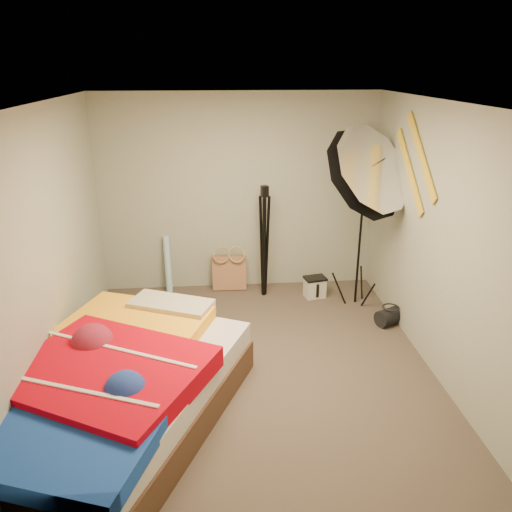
{
  "coord_description": "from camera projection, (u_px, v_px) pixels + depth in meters",
  "views": [
    {
      "loc": [
        -0.31,
        -4.15,
        2.8
      ],
      "look_at": [
        0.1,
        0.6,
        0.95
      ],
      "focal_mm": 35.0,
      "sensor_mm": 36.0,
      "label": 1
    }
  ],
  "objects": [
    {
      "name": "floor",
      "position": [
        251.0,
        368.0,
        4.89
      ],
      "size": [
        4.0,
        4.0,
        0.0
      ],
      "primitive_type": "plane",
      "color": "#50463B",
      "rests_on": "ground"
    },
    {
      "name": "ceiling",
      "position": [
        250.0,
        103.0,
        3.99
      ],
      "size": [
        4.0,
        4.0,
        0.0
      ],
      "primitive_type": "plane",
      "rotation": [
        3.14,
        0.0,
        0.0
      ],
      "color": "silver",
      "rests_on": "wall_back"
    },
    {
      "name": "wall_back",
      "position": [
        239.0,
        194.0,
        6.3
      ],
      "size": [
        3.5,
        0.0,
        3.5
      ],
      "primitive_type": "plane",
      "rotation": [
        1.57,
        0.0,
        0.0
      ],
      "color": "#969E8D",
      "rests_on": "floor"
    },
    {
      "name": "wall_front",
      "position": [
        280.0,
        383.0,
        2.59
      ],
      "size": [
        3.5,
        0.0,
        3.5
      ],
      "primitive_type": "plane",
      "rotation": [
        -1.57,
        0.0,
        0.0
      ],
      "color": "#969E8D",
      "rests_on": "floor"
    },
    {
      "name": "wall_left",
      "position": [
        49.0,
        255.0,
        4.3
      ],
      "size": [
        0.0,
        4.0,
        4.0
      ],
      "primitive_type": "plane",
      "rotation": [
        1.57,
        0.0,
        1.57
      ],
      "color": "#969E8D",
      "rests_on": "floor"
    },
    {
      "name": "wall_right",
      "position": [
        440.0,
        243.0,
        4.58
      ],
      "size": [
        0.0,
        4.0,
        4.0
      ],
      "primitive_type": "plane",
      "rotation": [
        1.57,
        0.0,
        -1.57
      ],
      "color": "#969E8D",
      "rests_on": "floor"
    },
    {
      "name": "tote_bag",
      "position": [
        229.0,
        273.0,
        6.57
      ],
      "size": [
        0.45,
        0.2,
        0.46
      ],
      "primitive_type": "cube",
      "rotation": [
        -0.14,
        0.0,
        -0.01
      ],
      "color": "tan",
      "rests_on": "floor"
    },
    {
      "name": "wrapping_roll",
      "position": [
        168.0,
        264.0,
        6.45
      ],
      "size": [
        0.11,
        0.22,
        0.73
      ],
      "primitive_type": "cylinder",
      "rotation": [
        -0.17,
        0.0,
        0.15
      ],
      "color": "#58ABD1",
      "rests_on": "floor"
    },
    {
      "name": "camera_case",
      "position": [
        315.0,
        288.0,
        6.35
      ],
      "size": [
        0.28,
        0.22,
        0.25
      ],
      "primitive_type": "cube",
      "rotation": [
        0.0,
        0.0,
        0.19
      ],
      "color": "beige",
      "rests_on": "floor"
    },
    {
      "name": "duffel_bag",
      "position": [
        390.0,
        316.0,
        5.7
      ],
      "size": [
        0.37,
        0.32,
        0.19
      ],
      "primitive_type": "cylinder",
      "rotation": [
        0.0,
        1.57,
        0.47
      ],
      "color": "black",
      "rests_on": "floor"
    },
    {
      "name": "wall_stripe_upper",
      "position": [
        421.0,
        156.0,
        4.89
      ],
      "size": [
        0.02,
        0.91,
        0.78
      ],
      "primitive_type": "cube",
      "rotation": [
        0.7,
        0.0,
        0.0
      ],
      "color": "gold",
      "rests_on": "wall_right"
    },
    {
      "name": "wall_stripe_lower",
      "position": [
        410.0,
        171.0,
        5.19
      ],
      "size": [
        0.02,
        0.91,
        0.78
      ],
      "primitive_type": "cube",
      "rotation": [
        0.7,
        0.0,
        0.0
      ],
      "color": "gold",
      "rests_on": "wall_right"
    },
    {
      "name": "bed",
      "position": [
        117.0,
        387.0,
        4.07
      ],
      "size": [
        2.36,
        2.8,
        0.66
      ],
      "color": "#4F3424",
      "rests_on": "floor"
    },
    {
      "name": "photo_umbrella",
      "position": [
        364.0,
        175.0,
        5.45
      ],
      "size": [
        1.14,
        1.3,
        2.31
      ],
      "color": "black",
      "rests_on": "floor"
    },
    {
      "name": "camera_tripod",
      "position": [
        264.0,
        234.0,
        6.16
      ],
      "size": [
        0.1,
        0.1,
        1.43
      ],
      "color": "black",
      "rests_on": "floor"
    }
  ]
}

